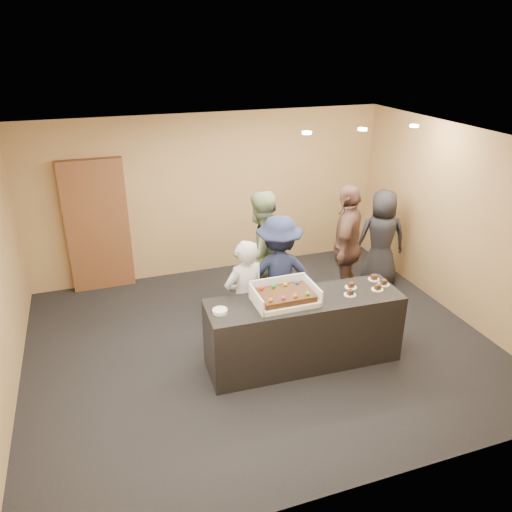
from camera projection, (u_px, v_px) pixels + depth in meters
name	position (u px, v px, depth m)	size (l,w,h in m)	color
room	(260.00, 251.00, 6.18)	(6.04, 6.00, 2.70)	black
serving_counter	(303.00, 331.00, 6.18)	(2.40, 0.70, 0.90)	black
storage_cabinet	(98.00, 226.00, 7.82)	(0.96, 0.15, 2.12)	brown
cake_box	(284.00, 298.00, 5.92)	(0.74, 0.51, 0.22)	white
sheet_cake	(285.00, 295.00, 5.88)	(0.63, 0.44, 0.12)	#371D0C
plate_stack	(220.00, 311.00, 5.69)	(0.17, 0.17, 0.04)	white
slice_a	(350.00, 293.00, 6.07)	(0.15, 0.15, 0.07)	white
slice_b	(351.00, 286.00, 6.25)	(0.15, 0.15, 0.07)	white
slice_c	(378.00, 288.00, 6.20)	(0.15, 0.15, 0.07)	white
slice_d	(374.00, 278.00, 6.45)	(0.15, 0.15, 0.07)	white
slice_e	(384.00, 283.00, 6.32)	(0.15, 0.15, 0.07)	white
person_server_grey	(245.00, 298.00, 6.25)	(0.57, 0.37, 1.56)	#B0B1B6
person_sage_man	(260.00, 253.00, 7.20)	(0.89, 0.70, 1.84)	gray
person_navy_man	(279.00, 276.00, 6.71)	(1.09, 0.62, 1.68)	#1B223F
person_brown_extra	(347.00, 246.00, 7.38)	(1.10, 0.46, 1.88)	brown
person_dark_suit	(381.00, 238.00, 8.03)	(0.78, 0.51, 1.60)	#242429
ceiling_spotlights	(362.00, 129.00, 6.55)	(1.72, 0.12, 0.03)	#FFEAC6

